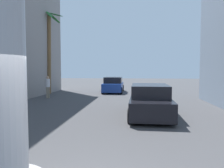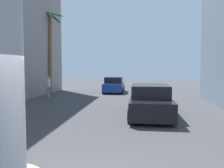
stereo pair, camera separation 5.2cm
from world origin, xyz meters
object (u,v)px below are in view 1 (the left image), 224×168
(car_far, at_px, (113,85))
(car_lead, at_px, (150,101))
(pedestrian_far_left, at_px, (48,85))
(palm_tree_far_left, at_px, (48,43))

(car_far, bearing_deg, car_lead, -75.16)
(car_far, bearing_deg, pedestrian_far_left, -132.80)
(car_lead, relative_size, palm_tree_far_left, 0.62)
(car_far, distance_m, pedestrian_far_left, 7.08)
(car_lead, distance_m, car_far, 11.46)
(pedestrian_far_left, bearing_deg, car_lead, -37.27)
(car_far, xyz_separation_m, palm_tree_far_left, (-6.08, -1.81, 4.16))
(car_lead, relative_size, pedestrian_far_left, 2.73)
(car_lead, distance_m, pedestrian_far_left, 9.73)
(pedestrian_far_left, bearing_deg, palm_tree_far_left, 110.71)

